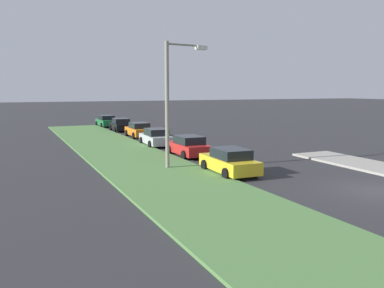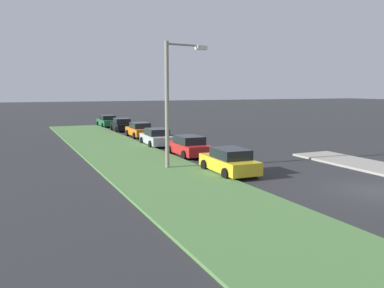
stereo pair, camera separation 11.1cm
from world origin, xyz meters
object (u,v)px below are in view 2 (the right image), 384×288
object	(u,v)px
parked_car_silver	(156,137)
parked_car_yellow	(229,161)
parked_car_red	(188,146)
parked_car_green	(107,121)
parked_car_orange	(140,130)
streetlight	(172,95)
parked_car_black	(122,125)

from	to	relation	value
parked_car_silver	parked_car_yellow	bearing A→B (deg)	-177.90
parked_car_yellow	parked_car_silver	size ratio (longest dim) A/B	0.99
parked_car_red	parked_car_green	world-z (taller)	same
parked_car_yellow	parked_car_orange	world-z (taller)	same
parked_car_silver	streetlight	world-z (taller)	streetlight
parked_car_silver	parked_car_black	size ratio (longest dim) A/B	1.00
parked_car_yellow	parked_car_green	world-z (taller)	same
parked_car_orange	streetlight	xyz separation A→B (m)	(-16.56, 2.99, 3.67)
parked_car_black	parked_car_green	distance (m)	6.11
parked_car_red	parked_car_silver	xyz separation A→B (m)	(5.99, 0.32, 0.00)
parked_car_red	parked_car_orange	world-z (taller)	same
parked_car_red	streetlight	distance (m)	6.01
streetlight	parked_car_yellow	bearing A→B (deg)	-139.35
parked_car_orange	streetlight	world-z (taller)	streetlight
parked_car_silver	parked_car_red	bearing A→B (deg)	-174.50
parked_car_orange	streetlight	bearing A→B (deg)	170.67
parked_car_silver	parked_car_green	xyz separation A→B (m)	(19.33, -0.12, 0.00)
parked_car_black	streetlight	bearing A→B (deg)	175.79
parked_car_yellow	streetlight	xyz separation A→B (m)	(2.74, 2.35, 3.67)
parked_car_green	streetlight	bearing A→B (deg)	173.55
streetlight	parked_car_red	bearing A→B (deg)	-35.33
parked_car_orange	parked_car_silver	bearing A→B (deg)	176.13
parked_car_silver	parked_car_green	distance (m)	19.33
parked_car_red	streetlight	size ratio (longest dim) A/B	0.57
parked_car_red	parked_car_silver	bearing A→B (deg)	2.73
parked_car_yellow	parked_car_red	world-z (taller)	same
parked_car_silver	parked_car_orange	distance (m)	6.71
parked_car_red	parked_car_green	distance (m)	25.32
parked_car_yellow	parked_car_red	distance (m)	6.64
parked_car_silver	streetlight	distance (m)	10.81
parked_car_orange	parked_car_yellow	bearing A→B (deg)	179.02
parked_car_black	streetlight	world-z (taller)	streetlight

